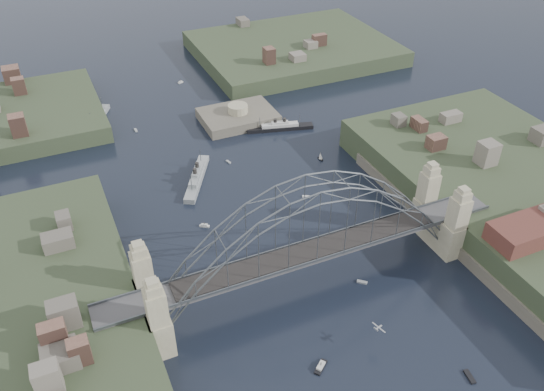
{
  "coord_description": "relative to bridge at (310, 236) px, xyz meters",
  "views": [
    {
      "loc": [
        -40.09,
        -71.64,
        81.28
      ],
      "look_at": [
        0.0,
        18.0,
        10.0
      ],
      "focal_mm": 36.84,
      "sensor_mm": 36.0,
      "label": 1
    }
  ],
  "objects": [
    {
      "name": "ground",
      "position": [
        0.0,
        0.0,
        -12.32
      ],
      "size": [
        500.0,
        500.0,
        0.0
      ],
      "primitive_type": "plane",
      "color": "black",
      "rests_on": "ground"
    },
    {
      "name": "bridge",
      "position": [
        0.0,
        0.0,
        0.0
      ],
      "size": [
        84.0,
        13.8,
        24.6
      ],
      "color": "#49484B",
      "rests_on": "ground"
    },
    {
      "name": "shore_west",
      "position": [
        -57.32,
        0.0,
        -10.35
      ],
      "size": [
        50.5,
        90.0,
        12.0
      ],
      "color": "#2E3A23",
      "rests_on": "ground"
    },
    {
      "name": "shore_east",
      "position": [
        57.32,
        0.0,
        -10.35
      ],
      "size": [
        50.5,
        90.0,
        12.0
      ],
      "color": "#2E3A23",
      "rests_on": "ground"
    },
    {
      "name": "headland_ne",
      "position": [
        50.0,
        110.0,
        -11.57
      ],
      "size": [
        70.0,
        55.0,
        9.5
      ],
      "primitive_type": "cube",
      "color": "#2E3A23",
      "rests_on": "ground"
    },
    {
      "name": "fort_island",
      "position": [
        12.0,
        70.0,
        -12.66
      ],
      "size": [
        22.0,
        16.0,
        9.4
      ],
      "color": "#555043",
      "rests_on": "ground"
    },
    {
      "name": "wharf_shed",
      "position": [
        44.0,
        -14.0,
        -2.32
      ],
      "size": [
        20.0,
        8.0,
        4.0
      ],
      "primitive_type": "cube",
      "color": "#592D26",
      "rests_on": "shore_east"
    },
    {
      "name": "naval_cruiser_near",
      "position": [
        -9.34,
        44.39,
        -11.37
      ],
      "size": [
        12.26,
        19.28,
        6.15
      ],
      "color": "#959C9D",
      "rests_on": "ground"
    },
    {
      "name": "naval_cruiser_far",
      "position": [
        -26.84,
        87.64,
        -11.43
      ],
      "size": [
        9.84,
        16.28,
        5.76
      ],
      "color": "#959C9D",
      "rests_on": "ground"
    },
    {
      "name": "ocean_liner",
      "position": [
        21.36,
        60.09,
        -11.57
      ],
      "size": [
        19.86,
        7.72,
        4.87
      ],
      "color": "black",
      "rests_on": "ground"
    },
    {
      "name": "aeroplane",
      "position": [
        3.91,
        -19.17,
        -7.77
      ],
      "size": [
        1.7,
        3.01,
        0.44
      ],
      "color": "#A5A8AC"
    },
    {
      "name": "small_boat_a",
      "position": [
        -13.59,
        25.76,
        -12.04
      ],
      "size": [
        2.33,
        1.89,
        1.43
      ],
      "color": "silver",
      "rests_on": "ground"
    },
    {
      "name": "small_boat_b",
      "position": [
        13.04,
        26.46,
        -12.17
      ],
      "size": [
        1.98,
        1.56,
        0.45
      ],
      "color": "silver",
      "rests_on": "ground"
    },
    {
      "name": "small_boat_c",
      "position": [
        -7.49,
        -19.5,
        -12.04
      ],
      "size": [
        3.37,
        2.96,
        1.43
      ],
      "color": "silver",
      "rests_on": "ground"
    },
    {
      "name": "small_boat_d",
      "position": [
        24.5,
        40.49,
        -11.38
      ],
      "size": [
        1.02,
        1.98,
        2.38
      ],
      "color": "silver",
      "rests_on": "ground"
    },
    {
      "name": "small_boat_e",
      "position": [
        -35.22,
        53.82,
        -12.17
      ],
      "size": [
        3.78,
        1.96,
        0.45
      ],
      "color": "silver",
      "rests_on": "ground"
    },
    {
      "name": "small_boat_f",
      "position": [
        1.08,
        49.3,
        -12.17
      ],
      "size": [
        1.01,
        1.78,
        0.45
      ],
      "color": "silver",
      "rests_on": "ground"
    },
    {
      "name": "small_boat_g",
      "position": [
        14.85,
        -31.66,
        -12.17
      ],
      "size": [
        1.39,
        2.96,
        0.45
      ],
      "color": "silver",
      "rests_on": "ground"
    },
    {
      "name": "small_boat_h",
      "position": [
        -17.83,
        76.75,
        -12.17
      ],
      "size": [
        0.74,
        2.11,
        0.45
      ],
      "color": "silver",
      "rests_on": "ground"
    },
    {
      "name": "small_boat_i",
      "position": [
        34.24,
        19.13,
        -12.17
      ],
      "size": [
        1.81,
        2.77,
        0.45
      ],
      "color": "silver",
      "rests_on": "ground"
    },
    {
      "name": "small_boat_k",
      "position": [
        3.8,
        103.6,
        -12.03
      ],
      "size": [
        2.01,
        1.28,
        1.43
      ],
      "color": "silver",
      "rests_on": "ground"
    },
    {
      "name": "small_boat_l",
      "position": [
        -40.63,
        24.16,
        -12.17
      ],
      "size": [
        2.4,
        1.45,
        0.45
      ],
      "color": "silver",
      "rests_on": "ground"
    },
    {
      "name": "small_boat_m",
      "position": [
        10.02,
        -4.63,
        -12.17
      ],
      "size": [
        2.05,
        1.95,
        0.45
      ],
      "color": "silver",
      "rests_on": "ground"
    }
  ]
}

